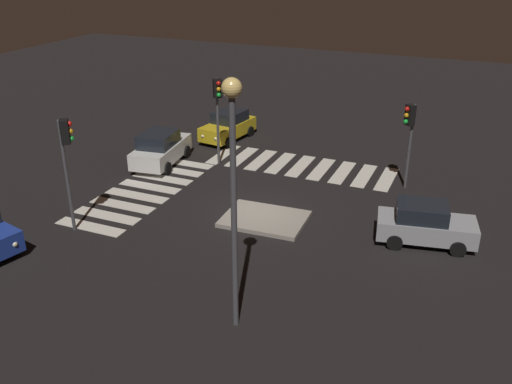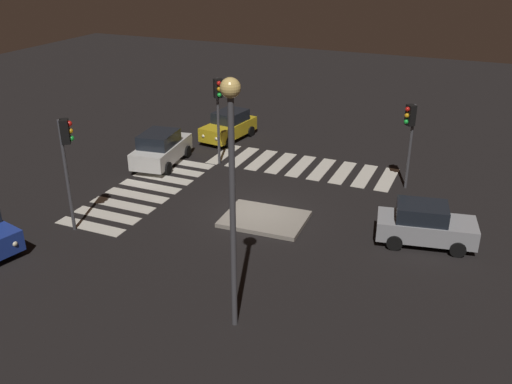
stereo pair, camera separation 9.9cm
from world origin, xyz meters
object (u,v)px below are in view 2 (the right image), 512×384
object	(u,v)px
traffic_light_east	(218,101)
traffic_light_north	(66,148)
car_white	(161,148)
traffic_island	(265,219)
traffic_light_south	(410,126)
car_yellow	(229,126)
car_silver	(425,225)
street_lamp	(232,167)

from	to	relation	value
traffic_light_east	traffic_light_north	world-z (taller)	traffic_light_north
car_white	traffic_light_east	bearing A→B (deg)	-74.08
traffic_island	traffic_light_east	xyz separation A→B (m)	(4.78, -5.23, 3.43)
traffic_light_south	traffic_light_north	size ratio (longest dim) A/B	0.88
car_white	traffic_light_east	size ratio (longest dim) A/B	0.95
car_yellow	traffic_light_south	distance (m)	11.74
traffic_light_north	car_silver	bearing A→B (deg)	-16.57
car_silver	traffic_light_east	distance (m)	12.48
car_yellow	traffic_light_north	world-z (taller)	traffic_light_north
car_yellow	traffic_light_north	size ratio (longest dim) A/B	0.86
traffic_light_east	traffic_light_north	distance (m)	9.26
car_silver	traffic_light_north	size ratio (longest dim) A/B	0.85
traffic_light_south	car_yellow	bearing A→B (deg)	-60.63
car_silver	car_white	xyz separation A→B (m)	(14.20, -3.25, 0.08)
traffic_island	traffic_light_north	distance (m)	8.62
traffic_light_south	street_lamp	distance (m)	13.37
car_silver	street_lamp	size ratio (longest dim) A/B	0.52
car_white	traffic_light_north	xyz separation A→B (m)	(-0.76, 7.78, 2.69)
traffic_light_south	street_lamp	bearing A→B (deg)	33.01
traffic_light_east	street_lamp	size ratio (longest dim) A/B	0.59
traffic_light_east	traffic_light_south	distance (m)	9.66
car_white	traffic_light_north	bearing A→B (deg)	178.28
traffic_light_east	traffic_light_north	bearing A→B (deg)	-54.92
car_silver	car_yellow	world-z (taller)	car_yellow
traffic_island	street_lamp	distance (m)	8.89
car_yellow	traffic_island	bearing A→B (deg)	41.77
traffic_light_south	traffic_light_north	distance (m)	15.24
traffic_island	car_yellow	xyz separation A→B (m)	(6.17, -9.23, 0.75)
traffic_island	car_yellow	distance (m)	11.12
traffic_island	car_white	distance (m)	8.67
traffic_island	street_lamp	xyz separation A→B (m)	(-1.87, 6.94, 5.23)
car_silver	traffic_light_south	distance (m)	5.93
car_silver	traffic_island	bearing A→B (deg)	175.96
car_white	traffic_light_south	world-z (taller)	traffic_light_south
car_yellow	traffic_light_north	xyz separation A→B (m)	(0.73, 13.01, 2.76)
car_yellow	traffic_light_east	distance (m)	5.01
car_yellow	car_white	bearing A→B (deg)	-7.85
car_white	car_yellow	xyz separation A→B (m)	(-1.49, -5.23, -0.07)
car_silver	street_lamp	world-z (taller)	street_lamp
traffic_light_south	traffic_light_north	bearing A→B (deg)	-4.37
car_silver	traffic_light_south	bearing A→B (deg)	97.65
car_yellow	traffic_light_south	xyz separation A→B (m)	(-11.02, 3.31, 2.32)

